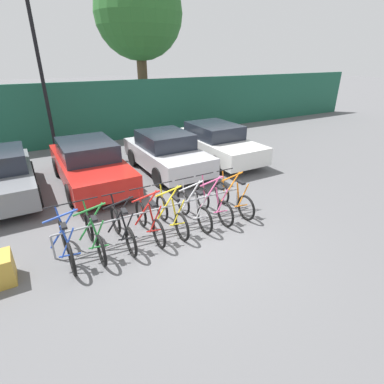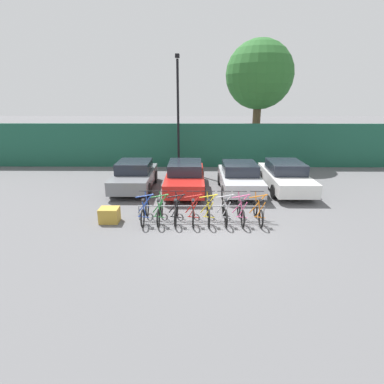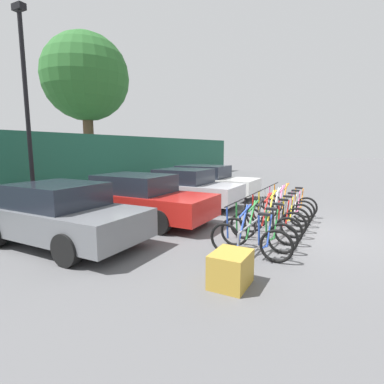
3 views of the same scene
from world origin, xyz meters
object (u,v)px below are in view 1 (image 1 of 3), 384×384
bicycle_yellow (171,215)px  car_silver (166,152)px  bike_rack (159,211)px  car_red (89,163)px  car_white (215,142)px  tree_behind_hoarding (139,14)px  bicycle_red (149,221)px  bicycle_pink (213,204)px  bicycle_orange (233,198)px  bicycle_black (123,228)px  bicycle_blue (66,244)px  lamp_post (39,59)px  bicycle_silver (193,209)px  bicycle_green (94,236)px

bicycle_yellow → car_silver: (1.67, 3.73, 0.31)m
bike_rack → car_red: (-0.73, 3.73, 0.19)m
car_white → tree_behind_hoarding: (-0.25, 6.75, 5.03)m
bicycle_red → bicycle_yellow: same height
bicycle_red → bicycle_pink: size_ratio=1.00×
bicycle_orange → tree_behind_hoarding: tree_behind_hoarding is taller
car_red → car_silver: same height
bicycle_orange → car_white: 4.55m
bicycle_yellow → bicycle_red: bearing=179.8°
bicycle_black → tree_behind_hoarding: tree_behind_hoarding is taller
bicycle_black → bicycle_blue: bearing=-178.3°
bicycle_yellow → car_silver: 4.10m
bicycle_red → lamp_post: (-0.95, 7.97, 3.33)m
bicycle_pink → lamp_post: lamp_post is taller
bike_rack → bicycle_silver: (0.86, -0.15, -0.12)m
car_silver → bicycle_blue: bearing=-137.2°
bicycle_orange → bicycle_green: bearing=176.6°
car_silver → tree_behind_hoarding: bearing=73.9°
bicycle_blue → car_red: bearing=74.4°
bike_rack → bicycle_black: bearing=-171.0°
bicycle_red → car_red: size_ratio=0.37×
bicycle_green → car_silver: 5.10m
car_red → car_white: size_ratio=1.01×
bicycle_green → bicycle_yellow: 1.80m
bicycle_pink → car_red: (-2.18, 3.87, 0.31)m
bicycle_blue → bicycle_red: (1.79, 0.00, 0.00)m
bicycle_black → car_white: (5.15, 4.02, 0.31)m
bicycle_blue → car_white: 7.49m
car_silver → lamp_post: 6.10m
bicycle_pink → lamp_post: (-2.71, 7.97, 3.33)m
bicycle_orange → lamp_post: (-3.35, 7.97, 3.33)m
bicycle_blue → car_red: 4.12m
bicycle_green → car_red: size_ratio=0.37×
bicycle_red → bicycle_orange: bearing=3.1°
bicycle_yellow → bicycle_orange: same height
bicycle_red → bicycle_orange: size_ratio=1.00×
bike_rack → car_white: size_ratio=1.05×
bicycle_orange → car_silver: bearing=89.3°
bicycle_blue → bicycle_red: 1.79m
bicycle_black → bicycle_yellow: same height
bicycle_orange → car_silver: size_ratio=0.42×
bicycle_green → bicycle_pink: (3.00, 0.00, 0.00)m
car_white → tree_behind_hoarding: tree_behind_hoarding is taller
bike_rack → lamp_post: 8.55m
bike_rack → car_white: 5.73m
bike_rack → car_red: bearing=101.0°
bicycle_silver → bicycle_orange: same height
bicycle_red → lamp_post: size_ratio=0.26×
bicycle_black → car_red: (0.21, 3.87, 0.31)m
tree_behind_hoarding → bicycle_pink: bearing=-103.1°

